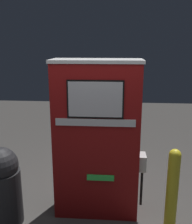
{
  "coord_description": "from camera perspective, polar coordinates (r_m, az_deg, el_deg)",
  "views": [
    {
      "loc": [
        0.23,
        -2.91,
        2.21
      ],
      "look_at": [
        0.0,
        0.11,
        1.41
      ],
      "focal_mm": 42.0,
      "sensor_mm": 36.0,
      "label": 1
    }
  ],
  "objects": [
    {
      "name": "gas_pump",
      "position": [
        3.36,
        0.18,
        -6.04
      ],
      "size": [
        1.17,
        0.47,
        2.03
      ],
      "color": "maroon",
      "rests_on": "ground_plane"
    },
    {
      "name": "trash_bin",
      "position": [
        3.54,
        -19.86,
        -14.88
      ],
      "size": [
        0.47,
        0.47,
        1.01
      ],
      "color": "#232326",
      "rests_on": "ground_plane"
    },
    {
      "name": "ground_plane",
      "position": [
        3.66,
        -0.14,
        -22.36
      ],
      "size": [
        14.0,
        14.0,
        0.0
      ],
      "primitive_type": "plane",
      "color": "#423F3D"
    },
    {
      "name": "safety_bollard",
      "position": [
        3.25,
        16.23,
        -16.23
      ],
      "size": [
        0.14,
        0.14,
        1.09
      ],
      "color": "yellow",
      "rests_on": "ground_plane"
    }
  ]
}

